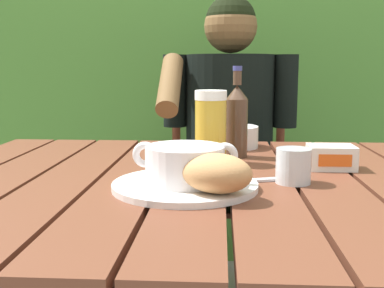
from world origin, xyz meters
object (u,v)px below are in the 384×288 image
at_px(table_knife, 251,180).
at_px(water_glass_small, 293,166).
at_px(diner_bowl, 232,137).
at_px(serving_plate, 185,185).
at_px(beer_bottle, 237,120).
at_px(soup_bowl, 185,163).
at_px(beer_glass, 211,127).
at_px(bread_roll, 217,173).
at_px(chair_near_diner, 228,189).
at_px(butter_tub, 331,157).
at_px(person_eating, 229,138).

bearing_deg(table_knife, water_glass_small, -1.54).
distance_m(water_glass_small, diner_bowl, 0.44).
xyz_separation_m(serving_plate, beer_bottle, (0.11, 0.33, 0.09)).
distance_m(soup_bowl, table_knife, 0.15).
bearing_deg(serving_plate, table_knife, 24.16).
xyz_separation_m(beer_glass, table_knife, (0.09, -0.19, -0.08)).
distance_m(water_glass_small, table_knife, 0.09).
relative_size(table_knife, diner_bowl, 0.95).
bearing_deg(bread_roll, diner_bowl, 85.97).
distance_m(chair_near_diner, beer_glass, 0.85).
height_order(chair_near_diner, butter_tub, chair_near_diner).
distance_m(person_eating, bread_roll, 0.90).
xyz_separation_m(soup_bowl, beer_bottle, (0.11, 0.33, 0.05)).
relative_size(bread_roll, diner_bowl, 1.02).
bearing_deg(chair_near_diner, diner_bowl, -90.00).
bearing_deg(diner_bowl, bread_roll, -94.03).
height_order(chair_near_diner, serving_plate, chair_near_diner).
xyz_separation_m(chair_near_diner, butter_tub, (0.22, -0.83, 0.30)).
distance_m(bread_roll, water_glass_small, 0.20).
bearing_deg(beer_glass, butter_tub, -11.48).
relative_size(serving_plate, bread_roll, 1.79).
distance_m(serving_plate, butter_tub, 0.38).
xyz_separation_m(person_eating, beer_bottle, (0.01, -0.49, 0.12)).
relative_size(beer_bottle, diner_bowl, 1.52).
relative_size(butter_tub, table_knife, 0.71).
bearing_deg(butter_tub, soup_bowl, -148.48).
xyz_separation_m(person_eating, serving_plate, (-0.10, -0.82, 0.03)).
relative_size(serving_plate, beer_glass, 1.60).
relative_size(chair_near_diner, water_glass_small, 14.02).
distance_m(serving_plate, beer_bottle, 0.36).
bearing_deg(beer_bottle, diner_bowl, 93.30).
bearing_deg(table_knife, beer_bottle, 94.52).
bearing_deg(water_glass_small, butter_tub, 52.81).
bearing_deg(water_glass_small, diner_bowl, 105.07).
distance_m(beer_bottle, water_glass_small, 0.30).
bearing_deg(water_glass_small, serving_plate, -165.32).
xyz_separation_m(soup_bowl, beer_glass, (0.04, 0.25, 0.04)).
height_order(bread_roll, table_knife, bread_roll).
bearing_deg(serving_plate, soup_bowl, 90.00).
xyz_separation_m(person_eating, butter_tub, (0.22, -0.63, 0.05)).
height_order(serving_plate, diner_bowl, diner_bowl).
bearing_deg(person_eating, water_glass_small, -81.37).
height_order(serving_plate, soup_bowl, soup_bowl).
xyz_separation_m(person_eating, beer_glass, (-0.05, -0.57, 0.11)).
xyz_separation_m(chair_near_diner, person_eating, (-0.00, -0.20, 0.24)).
bearing_deg(person_eating, beer_bottle, -88.67).
distance_m(person_eating, soup_bowl, 0.83).
distance_m(person_eating, water_glass_small, 0.78).
bearing_deg(water_glass_small, soup_bowl, -165.32).
relative_size(chair_near_diner, soup_bowl, 4.90).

